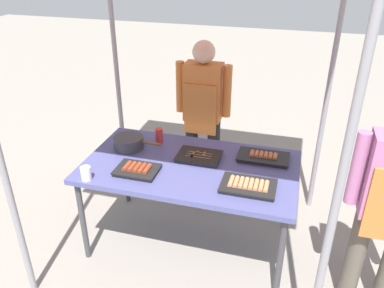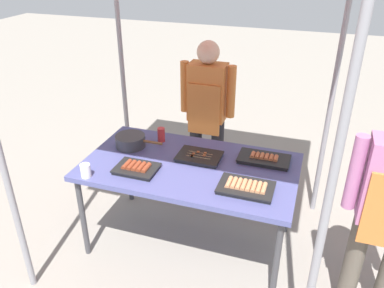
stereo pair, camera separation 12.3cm
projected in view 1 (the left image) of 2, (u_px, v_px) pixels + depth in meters
name	position (u px, v px, depth m)	size (l,w,h in m)	color
ground_plane	(190.00, 241.00, 3.29)	(18.00, 18.00, 0.00)	gray
stall_table	(190.00, 171.00, 2.96)	(1.60, 0.90, 0.75)	#4C518C
tray_grilled_sausages	(263.00, 157.00, 3.00)	(0.39, 0.22, 0.05)	black
tray_meat_skewers	(199.00, 156.00, 3.01)	(0.33, 0.25, 0.04)	black
tray_pork_links	(248.00, 186.00, 2.65)	(0.37, 0.25, 0.05)	black
tray_spring_rolls	(137.00, 170.00, 2.83)	(0.31, 0.23, 0.06)	black
cooking_wok	(129.00, 142.00, 3.15)	(0.40, 0.24, 0.10)	#38383A
drink_cup_near_edge	(159.00, 135.00, 3.24)	(0.06, 0.06, 0.12)	red
drink_cup_by_wok	(86.00, 173.00, 2.73)	(0.07, 0.07, 0.10)	white
vendor_woman	(203.00, 107.00, 3.63)	(0.52, 0.22, 1.49)	black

